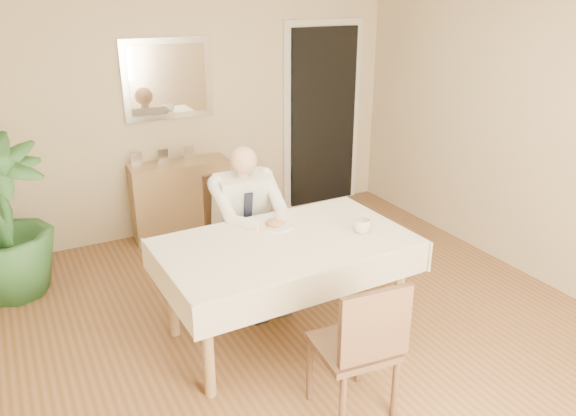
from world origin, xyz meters
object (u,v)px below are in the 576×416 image
seated_man (250,219)px  sideboard (181,199)px  dining_table (286,251)px  coffee_mug (362,226)px  chair_near (362,344)px  chair_far (236,224)px  potted_palm (2,220)px

seated_man → sideboard: 1.49m
dining_table → sideboard: 2.07m
seated_man → coffee_mug: (0.54, -0.73, 0.11)m
sideboard → coffee_mug: bearing=-70.3°
chair_near → seated_man: size_ratio=0.72×
chair_near → sideboard: chair_near is taller
sideboard → chair_near: bearing=-84.9°
dining_table → chair_near: size_ratio=1.94×
chair_far → chair_near: (-0.01, -1.83, -0.03)m
seated_man → coffee_mug: size_ratio=10.03×
chair_near → sideboard: (-0.10, 3.00, -0.12)m
dining_table → coffee_mug: 0.57m
coffee_mug → potted_palm: 2.82m
dining_table → potted_palm: size_ratio=1.34×
dining_table → potted_palm: potted_palm is taller
dining_table → potted_palm: (-1.70, 1.57, -0.02)m
potted_palm → seated_man: bearing=-29.9°
sideboard → dining_table: bearing=-83.7°
chair_far → coffee_mug: chair_far is taller
chair_near → potted_palm: potted_palm is taller
chair_far → sideboard: (-0.11, 1.16, -0.15)m
chair_far → chair_near: size_ratio=1.06×
dining_table → seated_man: 0.59m
chair_far → potted_palm: bearing=159.9°
chair_far → coffee_mug: 1.18m
dining_table → potted_palm: 2.32m
chair_far → seated_man: bearing=-88.1°
coffee_mug → sideboard: 2.32m
chair_near → coffee_mug: bearing=61.8°
coffee_mug → potted_palm: potted_palm is taller
seated_man → potted_palm: size_ratio=0.95×
seated_man → chair_far: bearing=90.0°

